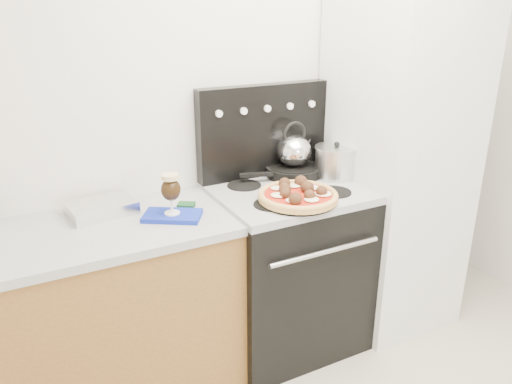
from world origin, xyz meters
TOP-DOWN VIEW (x-y plane):
  - room_shell at (0.00, 0.29)m, footprint 3.52×3.01m
  - base_cabinet at (-1.02, 1.20)m, footprint 1.45×0.60m
  - countertop at (-1.02, 1.20)m, footprint 1.48×0.63m
  - stove_body at (0.08, 1.18)m, footprint 0.76×0.65m
  - cooktop at (0.08, 1.18)m, footprint 0.76×0.65m
  - backguard at (0.08, 1.45)m, footprint 0.76×0.08m
  - fridge at (0.78, 1.15)m, footprint 0.64×0.68m
  - foil_sheet at (-0.83, 1.34)m, footprint 0.32×0.25m
  - oven_mitt at (-0.56, 1.14)m, footprint 0.30×0.26m
  - beer_glass at (-0.56, 1.14)m, footprint 0.11×0.11m
  - pizza_pan at (0.03, 1.00)m, footprint 0.43×0.43m
  - pizza at (0.03, 1.00)m, footprint 0.43×0.43m
  - skillet at (0.22, 1.35)m, footprint 0.38×0.38m
  - tea_kettle at (0.22, 1.35)m, footprint 0.24×0.24m
  - stock_pot at (0.41, 1.22)m, footprint 0.25×0.25m

SIDE VIEW (x-z plane):
  - base_cabinet at x=-1.02m, z-range 0.00..0.86m
  - stove_body at x=0.08m, z-range 0.00..0.88m
  - countertop at x=-1.02m, z-range 0.86..0.90m
  - cooktop at x=0.08m, z-range 0.88..0.92m
  - oven_mitt at x=-0.56m, z-range 0.90..0.92m
  - pizza_pan at x=0.03m, z-range 0.92..0.93m
  - foil_sheet at x=-0.83m, z-range 0.90..0.96m
  - skillet at x=0.22m, z-range 0.92..0.97m
  - fridge at x=0.78m, z-range 0.00..1.90m
  - pizza at x=0.03m, z-range 0.93..0.99m
  - stock_pot at x=0.41m, z-range 0.92..1.08m
  - beer_glass at x=-0.56m, z-range 0.92..1.12m
  - tea_kettle at x=0.22m, z-range 0.97..1.19m
  - backguard at x=0.08m, z-range 0.92..1.42m
  - room_shell at x=0.00m, z-range -0.01..2.51m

